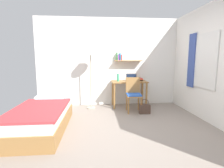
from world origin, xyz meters
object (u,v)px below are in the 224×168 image
object	(u,v)px
bed	(42,118)
standing_lamp	(90,54)
desk	(129,86)
desk_chair	(133,93)
book_stack	(139,79)
laptop	(132,79)
water_bottle	(118,78)
handbag	(145,109)

from	to	relation	value
bed	standing_lamp	world-z (taller)	standing_lamp
desk	desk_chair	world-z (taller)	desk_chair
bed	book_stack	xyz separation A→B (m)	(2.35, 1.59, 0.56)
laptop	water_bottle	world-z (taller)	same
bed	desk	distance (m)	2.57
bed	desk	xyz separation A→B (m)	(2.03, 1.53, 0.37)
laptop	book_stack	world-z (taller)	laptop
water_bottle	handbag	size ratio (longest dim) A/B	0.55
desk	water_bottle	distance (m)	0.41
desk	water_bottle	bearing A→B (deg)	179.65
handbag	book_stack	bearing A→B (deg)	86.74
standing_lamp	book_stack	xyz separation A→B (m)	(1.43, 0.15, -0.72)
standing_lamp	water_bottle	size ratio (longest dim) A/B	8.11
standing_lamp	book_stack	bearing A→B (deg)	6.01
bed	desk_chair	distance (m)	2.32
standing_lamp	handbag	bearing A→B (deg)	-24.27
bed	standing_lamp	distance (m)	2.13
bed	book_stack	bearing A→B (deg)	33.98
standing_lamp	book_stack	distance (m)	1.61
desk_chair	book_stack	bearing A→B (deg)	61.73
laptop	book_stack	bearing A→B (deg)	7.84
book_stack	desk	bearing A→B (deg)	-170.50
laptop	book_stack	xyz separation A→B (m)	(0.24, 0.03, -0.01)
desk	book_stack	world-z (taller)	book_stack
laptop	water_bottle	size ratio (longest dim) A/B	1.48
water_bottle	book_stack	bearing A→B (deg)	4.55
desk_chair	desk	bearing A→B (deg)	92.82
book_stack	handbag	distance (m)	1.02
desk	handbag	size ratio (longest dim) A/B	2.64
desk	desk_chair	xyz separation A→B (m)	(0.02, -0.49, -0.11)
bed	laptop	distance (m)	2.68
bed	book_stack	world-z (taller)	book_stack
bed	desk_chair	world-z (taller)	desk_chair
bed	water_bottle	xyz separation A→B (m)	(1.71, 1.53, 0.62)
standing_lamp	laptop	size ratio (longest dim) A/B	5.47
book_stack	handbag	xyz separation A→B (m)	(-0.04, -0.77, -0.67)
desk_chair	water_bottle	xyz separation A→B (m)	(-0.35, 0.50, 0.37)
desk_chair	standing_lamp	bearing A→B (deg)	160.72
laptop	standing_lamp	bearing A→B (deg)	-174.36
desk	water_bottle	xyz separation A→B (m)	(-0.33, 0.00, 0.25)
handbag	standing_lamp	bearing A→B (deg)	155.73
desk_chair	standing_lamp	world-z (taller)	standing_lamp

